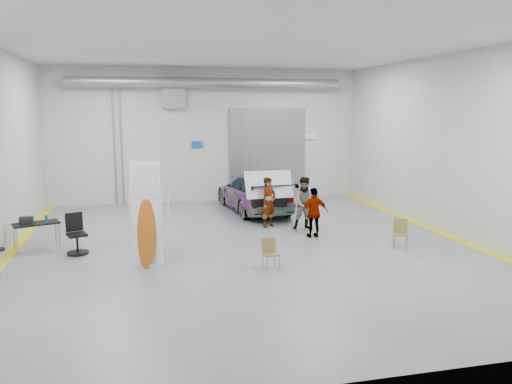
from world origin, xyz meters
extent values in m
plane|color=slate|center=(0.00, 0.00, 0.00)|extent=(16.00, 16.00, 0.00)
cube|color=#B5B8BA|center=(7.00, 0.00, 3.00)|extent=(0.02, 16.00, 6.00)
cube|color=#B5B8BA|center=(0.00, 8.00, 3.00)|extent=(14.00, 0.02, 6.00)
cube|color=#B5B8BA|center=(0.00, -8.00, 3.00)|extent=(14.00, 0.02, 6.00)
cube|color=silver|center=(0.00, 0.00, 6.00)|extent=(14.00, 16.00, 0.02)
cube|color=gray|center=(2.80, 7.92, 2.10)|extent=(3.60, 0.12, 4.20)
cube|color=gray|center=(-1.50, 7.92, 4.80)|extent=(1.00, 0.50, 1.20)
cylinder|color=gray|center=(0.00, 7.40, 5.30)|extent=(11.90, 0.44, 0.44)
cube|color=#1451A8|center=(-0.50, 7.92, 2.60)|extent=(0.50, 0.04, 0.30)
cube|color=white|center=(4.80, 7.92, 2.90)|extent=(0.70, 0.04, 0.25)
cylinder|color=gray|center=(-3.80, 7.92, 2.50)|extent=(0.08, 0.08, 5.00)
cylinder|color=gray|center=(-4.10, 7.92, 2.50)|extent=(0.08, 0.08, 5.00)
cube|color=#D5CA0B|center=(-6.85, 0.00, 0.01)|extent=(0.30, 16.00, 0.01)
cube|color=#D5CA0B|center=(6.85, 0.00, 0.01)|extent=(0.30, 16.00, 0.01)
imported|color=white|center=(1.51, 5.20, 0.75)|extent=(2.55, 5.36, 1.51)
imported|color=#997953|center=(1.37, 2.30, 0.90)|extent=(0.78, 0.71, 1.79)
imported|color=slate|center=(2.54, 1.68, 0.92)|extent=(0.99, 0.81, 1.85)
imported|color=#A35336|center=(2.45, 0.54, 0.83)|extent=(0.96, 0.41, 1.65)
cube|color=white|center=(-2.86, -1.48, 1.01)|extent=(0.80, 0.37, 1.82)
ellipsoid|color=orange|center=(-2.86, -1.56, 0.96)|extent=(0.56, 0.42, 1.92)
cube|color=white|center=(-2.86, -1.50, 2.37)|extent=(0.77, 0.35, 0.96)
cylinder|color=white|center=(-3.21, -1.48, 1.51)|extent=(0.02, 0.02, 3.03)
cylinder|color=white|center=(-2.50, -1.48, 1.51)|extent=(0.02, 0.02, 3.03)
cube|color=olive|center=(0.20, -2.41, 0.42)|extent=(0.43, 0.42, 0.04)
cube|color=olive|center=(0.20, -2.23, 0.63)|extent=(0.40, 0.13, 0.37)
cube|color=olive|center=(4.54, -1.35, 0.45)|extent=(0.54, 0.53, 0.04)
cube|color=olive|center=(4.54, -1.16, 0.68)|extent=(0.42, 0.24, 0.40)
cylinder|color=gray|center=(-6.75, 0.82, 0.39)|extent=(0.03, 0.03, 0.77)
cylinder|color=gray|center=(-5.57, 0.82, 0.39)|extent=(0.03, 0.03, 0.77)
cylinder|color=gray|center=(-6.75, 1.35, 0.39)|extent=(0.03, 0.03, 0.77)
cylinder|color=gray|center=(-5.57, 1.35, 0.39)|extent=(0.03, 0.03, 0.77)
cube|color=black|center=(-6.16, 1.09, 0.79)|extent=(1.43, 1.05, 0.04)
cylinder|color=navy|center=(-5.83, 0.98, 0.93)|extent=(0.09, 0.09, 0.24)
cube|color=black|center=(-6.42, 1.14, 0.91)|extent=(0.38, 0.24, 0.19)
cylinder|color=black|center=(-4.92, 0.28, 0.04)|extent=(0.62, 0.62, 0.04)
cylinder|color=black|center=(-4.92, 0.28, 0.31)|extent=(0.07, 0.07, 0.53)
cube|color=black|center=(-4.92, 0.28, 0.58)|extent=(0.66, 0.66, 0.08)
cube|color=black|center=(-4.92, 0.52, 0.91)|extent=(0.48, 0.23, 0.56)
cube|color=silver|center=(1.51, 2.85, 1.53)|extent=(1.76, 1.07, 0.04)
camera|label=1|loc=(-3.08, -14.59, 4.18)|focal=35.00mm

